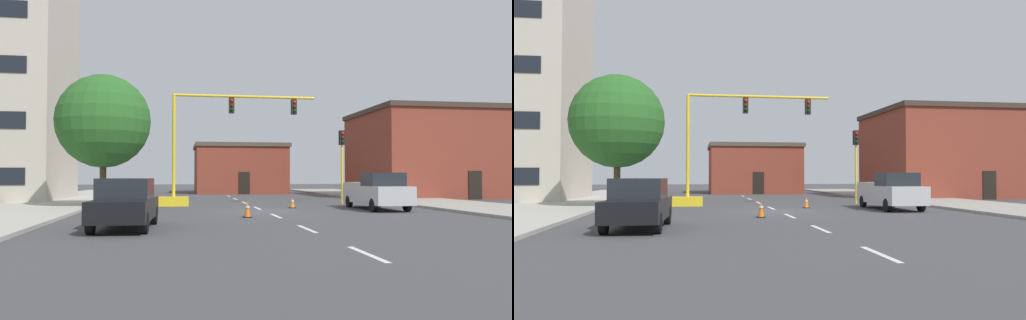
# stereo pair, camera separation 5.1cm
# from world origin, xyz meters

# --- Properties ---
(ground_plane) EXTENTS (160.00, 160.00, 0.00)m
(ground_plane) POSITION_xyz_m (0.00, 0.00, 0.00)
(ground_plane) COLOR #424244
(sidewalk_left) EXTENTS (6.00, 56.00, 0.14)m
(sidewalk_left) POSITION_xyz_m (-12.20, 8.00, 0.07)
(sidewalk_left) COLOR #B2ADA3
(sidewalk_left) RESTS_ON ground_plane
(sidewalk_right) EXTENTS (6.00, 56.00, 0.14)m
(sidewalk_right) POSITION_xyz_m (12.20, 8.00, 0.07)
(sidewalk_right) COLOR #9E998E
(sidewalk_right) RESTS_ON ground_plane
(lane_stripe_seg_0) EXTENTS (0.16, 2.40, 0.01)m
(lane_stripe_seg_0) POSITION_xyz_m (0.00, -14.00, 0.00)
(lane_stripe_seg_0) COLOR silver
(lane_stripe_seg_0) RESTS_ON ground_plane
(lane_stripe_seg_1) EXTENTS (0.16, 2.40, 0.01)m
(lane_stripe_seg_1) POSITION_xyz_m (0.00, -8.50, 0.00)
(lane_stripe_seg_1) COLOR silver
(lane_stripe_seg_1) RESTS_ON ground_plane
(lane_stripe_seg_2) EXTENTS (0.16, 2.40, 0.01)m
(lane_stripe_seg_2) POSITION_xyz_m (0.00, -3.00, 0.00)
(lane_stripe_seg_2) COLOR silver
(lane_stripe_seg_2) RESTS_ON ground_plane
(lane_stripe_seg_3) EXTENTS (0.16, 2.40, 0.01)m
(lane_stripe_seg_3) POSITION_xyz_m (0.00, 2.50, 0.00)
(lane_stripe_seg_3) COLOR silver
(lane_stripe_seg_3) RESTS_ON ground_plane
(lane_stripe_seg_4) EXTENTS (0.16, 2.40, 0.01)m
(lane_stripe_seg_4) POSITION_xyz_m (0.00, 8.00, 0.00)
(lane_stripe_seg_4) COLOR silver
(lane_stripe_seg_4) RESTS_ON ground_plane
(lane_stripe_seg_5) EXTENTS (0.16, 2.40, 0.01)m
(lane_stripe_seg_5) POSITION_xyz_m (0.00, 13.50, 0.00)
(lane_stripe_seg_5) COLOR silver
(lane_stripe_seg_5) RESTS_ON ground_plane
(lane_stripe_seg_6) EXTENTS (0.16, 2.40, 0.01)m
(lane_stripe_seg_6) POSITION_xyz_m (0.00, 19.00, 0.00)
(lane_stripe_seg_6) COLOR silver
(lane_stripe_seg_6) RESTS_ON ground_plane
(building_brick_center) EXTENTS (9.51, 9.33, 5.13)m
(building_brick_center) POSITION_xyz_m (1.95, 27.54, 2.58)
(building_brick_center) COLOR brown
(building_brick_center) RESTS_ON ground_plane
(building_row_right) EXTENTS (13.76, 10.95, 7.48)m
(building_row_right) POSITION_xyz_m (18.07, 15.06, 3.75)
(building_row_right) COLOR brown
(building_row_right) RESTS_ON ground_plane
(traffic_signal_gantry) EXTENTS (9.69, 1.20, 6.83)m
(traffic_signal_gantry) POSITION_xyz_m (-3.42, 5.22, 2.28)
(traffic_signal_gantry) COLOR yellow
(traffic_signal_gantry) RESTS_ON ground_plane
(traffic_light_pole_right) EXTENTS (0.32, 0.47, 4.80)m
(traffic_light_pole_right) POSITION_xyz_m (6.19, 6.02, 3.53)
(traffic_light_pole_right) COLOR yellow
(traffic_light_pole_right) RESTS_ON ground_plane
(tree_left_near) EXTENTS (5.18, 5.18, 7.44)m
(tree_left_near) POSITION_xyz_m (-8.53, 3.22, 4.85)
(tree_left_near) COLOR #4C3823
(tree_left_near) RESTS_ON ground_plane
(pickup_truck_silver) EXTENTS (2.05, 5.41, 1.99)m
(pickup_truck_silver) POSITION_xyz_m (6.25, 0.41, 0.97)
(pickup_truck_silver) COLOR #BCBCC1
(pickup_truck_silver) RESTS_ON ground_plane
(sedan_black_near_left) EXTENTS (2.05, 4.58, 1.74)m
(sedan_black_near_left) POSITION_xyz_m (-6.18, -7.54, 0.89)
(sedan_black_near_left) COLOR black
(sedan_black_near_left) RESTS_ON ground_plane
(traffic_cone_roadside_a) EXTENTS (0.36, 0.36, 0.62)m
(traffic_cone_roadside_a) POSITION_xyz_m (1.98, 2.25, 0.30)
(traffic_cone_roadside_a) COLOR black
(traffic_cone_roadside_a) RESTS_ON ground_plane
(traffic_cone_roadside_b) EXTENTS (0.36, 0.36, 0.73)m
(traffic_cone_roadside_b) POSITION_xyz_m (-1.40, -3.64, 0.36)
(traffic_cone_roadside_b) COLOR black
(traffic_cone_roadside_b) RESTS_ON ground_plane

